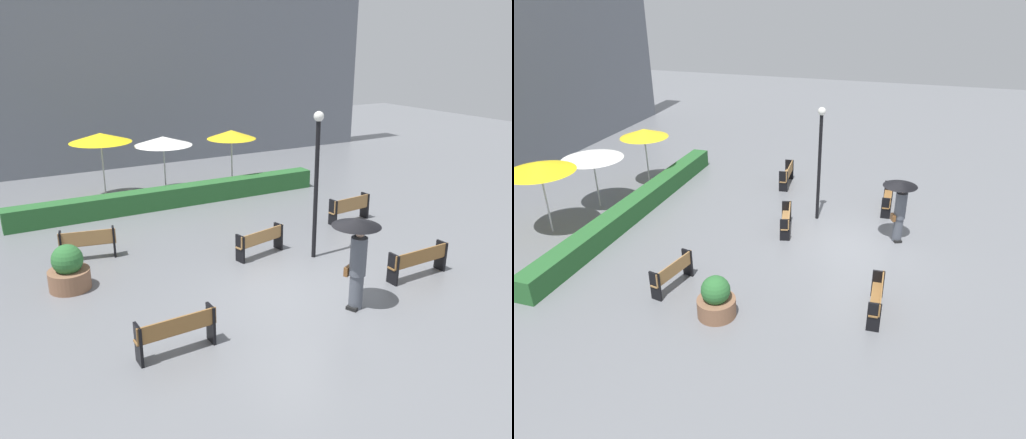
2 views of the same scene
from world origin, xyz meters
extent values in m
plane|color=slate|center=(0.00, 0.00, 0.00)|extent=(60.00, 60.00, 0.00)
cube|color=#9E7242|center=(-3.99, 4.87, 0.44)|extent=(1.57, 0.56, 0.04)
cube|color=#9E7242|center=(-4.02, 4.73, 0.67)|extent=(1.53, 0.36, 0.42)
cube|color=black|center=(-4.70, 5.00, 0.44)|extent=(0.13, 0.35, 0.88)
cube|color=black|center=(-3.30, 4.71, 0.44)|extent=(0.13, 0.35, 0.88)
cube|color=#9E7242|center=(0.38, 2.69, 0.42)|extent=(1.63, 0.60, 0.04)
cube|color=#9E7242|center=(0.41, 2.56, 0.62)|extent=(1.58, 0.40, 0.36)
cube|color=black|center=(-0.34, 2.51, 0.40)|extent=(0.14, 0.35, 0.80)
cube|color=black|center=(1.11, 2.84, 0.40)|extent=(0.14, 0.35, 0.80)
cube|color=olive|center=(-3.54, -0.84, 0.47)|extent=(1.67, 0.29, 0.04)
cube|color=olive|center=(-3.53, -0.98, 0.67)|extent=(1.66, 0.10, 0.36)
cube|color=black|center=(-4.31, -0.89, 0.43)|extent=(0.07, 0.34, 0.85)
cube|color=black|center=(-2.77, -0.84, 0.43)|extent=(0.07, 0.34, 0.85)
cube|color=#9E7242|center=(4.54, 3.80, 0.43)|extent=(1.63, 0.41, 0.04)
cube|color=#9E7242|center=(4.55, 3.65, 0.67)|extent=(1.60, 0.19, 0.45)
cube|color=black|center=(3.80, 3.72, 0.45)|extent=(0.09, 0.37, 0.89)
cube|color=black|center=(5.28, 3.85, 0.45)|extent=(0.09, 0.37, 0.89)
cube|color=olive|center=(3.30, -0.58, 0.42)|extent=(1.88, 0.30, 0.04)
cube|color=olive|center=(3.30, -0.73, 0.63)|extent=(1.88, 0.08, 0.38)
cube|color=black|center=(2.42, -0.62, 0.41)|extent=(0.07, 0.36, 0.82)
cube|color=black|center=(4.17, -0.58, 0.41)|extent=(0.07, 0.36, 0.82)
cylinder|color=#4C515B|center=(0.78, -1.15, 0.42)|extent=(0.32, 0.32, 0.84)
cube|color=black|center=(0.73, -1.17, 0.04)|extent=(0.40, 0.37, 0.08)
cylinder|color=#4C515B|center=(0.78, -1.15, 1.30)|extent=(0.38, 0.38, 0.91)
sphere|color=tan|center=(0.78, -1.15, 1.86)|extent=(0.21, 0.21, 0.21)
cube|color=brown|center=(0.68, -0.95, 0.89)|extent=(0.30, 0.20, 0.22)
cylinder|color=black|center=(0.74, -1.05, 1.64)|extent=(0.02, 0.02, 0.90)
cone|color=black|center=(0.74, -1.05, 2.09)|extent=(1.12, 1.12, 0.16)
cylinder|color=brown|center=(-4.85, 3.13, 0.25)|extent=(1.03, 1.03, 0.51)
sphere|color=#2D6B33|center=(-4.85, 3.13, 0.79)|extent=(0.77, 0.77, 0.77)
cylinder|color=black|center=(1.68, 1.82, 1.95)|extent=(0.12, 0.12, 3.90)
sphere|color=white|center=(1.68, 1.82, 4.02)|extent=(0.28, 0.28, 0.28)
cylinder|color=silver|center=(-2.10, 10.56, 1.21)|extent=(0.06, 0.06, 2.42)
cone|color=yellow|center=(-2.10, 10.56, 2.42)|extent=(2.35, 2.35, 0.35)
cylinder|color=silver|center=(0.27, 10.24, 1.07)|extent=(0.06, 0.06, 2.14)
cone|color=white|center=(0.27, 10.24, 2.14)|extent=(2.30, 2.30, 0.35)
cylinder|color=silver|center=(2.96, 9.58, 1.13)|extent=(0.06, 0.06, 2.27)
cone|color=yellow|center=(2.96, 9.58, 2.27)|extent=(2.02, 2.02, 0.35)
cube|color=#28602D|center=(-0.06, 8.40, 0.37)|extent=(11.86, 0.70, 0.73)
cube|color=slate|center=(0.00, 16.00, 5.39)|extent=(28.00, 1.20, 10.79)
camera|label=1|loc=(-6.58, -9.56, 5.97)|focal=36.76mm
camera|label=2|loc=(-14.42, -1.26, 7.98)|focal=33.99mm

